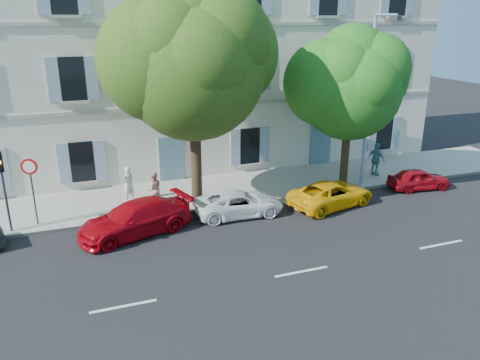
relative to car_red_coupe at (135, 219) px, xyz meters
name	(u,v)px	position (x,y,z in m)	size (l,w,h in m)	color
ground	(258,226)	(4.91, -0.96, -0.67)	(90.00, 90.00, 0.00)	black
sidewalk	(225,190)	(4.91, 3.49, -0.59)	(36.00, 4.50, 0.15)	#A09E96
kerb	(239,205)	(4.91, 1.32, -0.59)	(36.00, 0.16, 0.16)	#9E998E
building	(192,60)	(4.91, 9.24, 5.33)	(28.00, 7.00, 12.00)	beige
car_red_coupe	(135,219)	(0.00, 0.00, 0.00)	(1.88, 4.61, 1.34)	#A4040E
car_white_coupe	(239,204)	(4.57, 0.39, -0.12)	(1.81, 3.92, 1.09)	white
car_yellow_supercar	(331,194)	(8.93, -0.04, -0.08)	(1.94, 4.22, 1.17)	#FFB80A
car_red_hatchback	(419,179)	(14.28, 0.43, -0.13)	(1.26, 3.14, 1.07)	maroon
tree_left	(193,68)	(3.07, 1.91, 5.59)	(6.13, 6.13, 9.50)	#3A2819
tree_right	(350,89)	(10.76, 1.90, 4.38)	(4.96, 4.96, 7.63)	#3A2819
traffic_light	(2,175)	(-4.72, 1.58, 1.88)	(0.29, 0.38, 3.32)	#383A3D
road_sign	(31,178)	(-3.75, 2.00, 1.53)	(0.65, 0.20, 2.84)	#383A3D
street_lamp	(371,93)	(11.71, 1.52, 4.18)	(0.30, 1.77, 8.30)	#7293BF
pedestrian_a	(128,184)	(0.17, 3.33, 0.33)	(0.62, 0.41, 1.70)	silver
pedestrian_b	(154,189)	(1.20, 2.44, 0.27)	(0.77, 0.60, 1.58)	tan
pedestrian_c	(376,159)	(13.25, 2.67, 0.38)	(1.06, 0.44, 1.80)	teal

